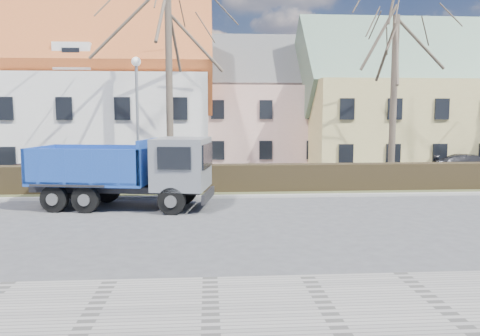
{
  "coord_description": "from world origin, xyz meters",
  "views": [
    {
      "loc": [
        -0.03,
        -16.32,
        3.76
      ],
      "look_at": [
        1.28,
        2.5,
        1.6
      ],
      "focal_mm": 35.0,
      "sensor_mm": 36.0,
      "label": 1
    }
  ],
  "objects": [
    {
      "name": "ground",
      "position": [
        0.0,
        0.0,
        0.0
      ],
      "size": [
        120.0,
        120.0,
        0.0
      ],
      "primitive_type": "plane",
      "color": "#414143"
    },
    {
      "name": "sidewalk_near",
      "position": [
        0.0,
        -8.5,
        0.04
      ],
      "size": [
        80.0,
        5.0,
        0.08
      ],
      "primitive_type": "cube",
      "color": "gray",
      "rests_on": "ground"
    },
    {
      "name": "curb_far",
      "position": [
        0.0,
        4.6,
        0.06
      ],
      "size": [
        80.0,
        0.3,
        0.12
      ],
      "primitive_type": "cube",
      "color": "#9A9892",
      "rests_on": "ground"
    },
    {
      "name": "grass_strip",
      "position": [
        0.0,
        6.2,
        0.05
      ],
      "size": [
        80.0,
        3.0,
        0.1
      ],
      "primitive_type": "cube",
      "color": "#3F4526",
      "rests_on": "ground"
    },
    {
      "name": "hedge",
      "position": [
        0.0,
        6.0,
        0.65
      ],
      "size": [
        60.0,
        0.9,
        1.3
      ],
      "primitive_type": "cube",
      "color": "black",
      "rests_on": "ground"
    },
    {
      "name": "building_white",
      "position": [
        -13.0,
        16.0,
        4.75
      ],
      "size": [
        26.8,
        10.8,
        9.5
      ],
      "primitive_type": null,
      "color": "silver",
      "rests_on": "ground"
    },
    {
      "name": "building_pink",
      "position": [
        4.0,
        20.0,
        4.0
      ],
      "size": [
        10.8,
        8.8,
        8.0
      ],
      "primitive_type": null,
      "color": "#CFA093",
      "rests_on": "ground"
    },
    {
      "name": "building_yellow",
      "position": [
        16.0,
        17.0,
        4.25
      ],
      "size": [
        18.8,
        10.8,
        8.5
      ],
      "primitive_type": null,
      "color": "tan",
      "rests_on": "ground"
    },
    {
      "name": "tree_1",
      "position": [
        -2.0,
        8.5,
        6.33
      ],
      "size": [
        9.2,
        9.2,
        12.65
      ],
      "primitive_type": null,
      "color": "#4D4135",
      "rests_on": "ground"
    },
    {
      "name": "tree_2",
      "position": [
        10.0,
        8.5,
        5.5
      ],
      "size": [
        8.0,
        8.0,
        11.0
      ],
      "primitive_type": null,
      "color": "#4D4135",
      "rests_on": "ground"
    },
    {
      "name": "dump_truck",
      "position": [
        -3.71,
        2.68,
        1.47
      ],
      "size": [
        7.71,
        3.92,
        2.95
      ],
      "primitive_type": null,
      "rotation": [
        0.0,
        0.0,
        -0.17
      ],
      "color": "#153995",
      "rests_on": "ground"
    },
    {
      "name": "streetlight",
      "position": [
        -3.45,
        7.0,
        3.31
      ],
      "size": [
        0.52,
        0.52,
        6.62
      ],
      "primitive_type": null,
      "color": "gray",
      "rests_on": "ground"
    },
    {
      "name": "cart_frame",
      "position": [
        -6.67,
        4.41,
        0.28
      ],
      "size": [
        0.64,
        0.41,
        0.56
      ],
      "primitive_type": null,
      "rotation": [
        0.0,
        0.0,
        -0.11
      ],
      "color": "silver",
      "rests_on": "ground"
    },
    {
      "name": "parked_car_a",
      "position": [
        -9.55,
        9.59,
        0.61
      ],
      "size": [
        3.7,
        1.85,
        1.21
      ],
      "primitive_type": "imported",
      "rotation": [
        0.0,
        0.0,
        1.45
      ],
      "color": "black",
      "rests_on": "ground"
    },
    {
      "name": "parked_car_b",
      "position": [
        16.25,
        11.23,
        0.66
      ],
      "size": [
        4.93,
        3.52,
        1.33
      ],
      "primitive_type": "imported",
      "rotation": [
        0.0,
        0.0,
        1.16
      ],
      "color": "#232327",
      "rests_on": "ground"
    }
  ]
}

